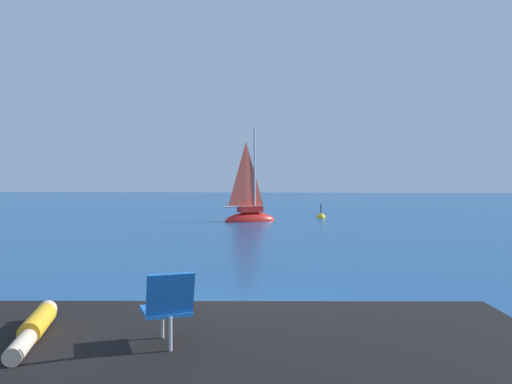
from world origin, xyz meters
The scene contains 8 objects.
ground_plane centered at (0.00, 0.00, 0.00)m, with size 160.00×160.00×0.00m, color navy.
shore_ledge centered at (-0.61, -3.66, 0.38)m, with size 8.11×3.33×0.76m, color black.
boulder_seaward centered at (-0.62, -2.09, 0.00)m, with size 1.40×1.12×0.77m, color black.
boulder_inland centered at (2.64, -2.15, 0.00)m, with size 1.24×0.99×0.68m, color black.
sailboat_near centered at (-2.69, 20.98, 0.32)m, with size 3.20×2.48×5.88m.
person_sunbather centered at (-2.18, -3.87, 0.87)m, with size 0.66×1.72×0.25m.
beach_chair centered at (-0.64, -4.05, 1.20)m, with size 0.69×0.74×0.80m.
marker_buoy centered at (1.42, 24.07, 0.01)m, with size 0.56×0.56×1.13m.
Camera 1 is at (0.84, -9.42, 2.51)m, focal length 37.52 mm.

